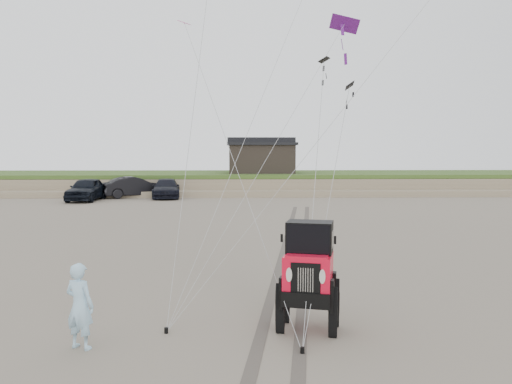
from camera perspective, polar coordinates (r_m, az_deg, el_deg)
ground at (r=11.00m, az=-1.66°, el=-14.92°), size 160.00×160.00×0.00m
dune_ridge at (r=47.95m, az=-1.80°, el=1.15°), size 160.00×14.25×1.73m
cabin at (r=47.41m, az=0.62°, el=4.04°), size 6.40×5.40×3.35m
truck_a at (r=40.01m, az=-18.80°, el=0.31°), size 2.16×5.15×1.74m
truck_b at (r=41.78m, az=-13.70°, el=0.55°), size 5.40×3.82×1.69m
truck_c at (r=40.89m, az=-10.21°, el=0.40°), size 2.70×5.43×1.52m
jeep at (r=10.46m, az=6.00°, el=-10.81°), size 3.23×5.19×1.80m
man at (r=10.06m, az=-19.49°, el=-12.17°), size 0.70×0.59×1.63m
stake_main at (r=10.66m, az=-10.23°, el=-15.30°), size 0.08×0.08×0.12m
stake_aux at (r=9.58m, az=5.32°, el=-17.58°), size 0.08×0.08×0.12m
tire_tracks at (r=18.84m, az=4.40°, el=-6.67°), size 5.22×29.74×0.01m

